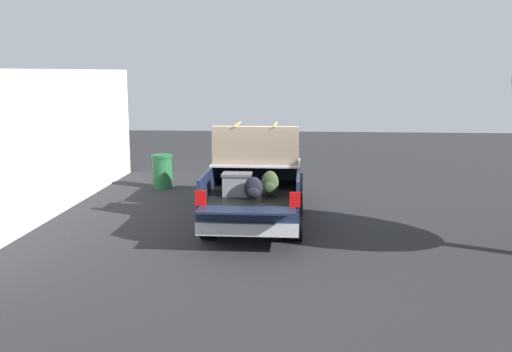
% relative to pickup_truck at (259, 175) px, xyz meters
% --- Properties ---
extents(ground_plane, '(40.00, 40.00, 0.00)m').
position_rel_pickup_truck_xyz_m(ground_plane, '(-0.37, -0.00, -0.96)').
color(ground_plane, '#262628').
extents(pickup_truck, '(6.05, 2.06, 2.23)m').
position_rel_pickup_truck_xyz_m(pickup_truck, '(0.00, 0.00, 0.00)').
color(pickup_truck, '#162138').
rests_on(pickup_truck, ground_plane).
extents(building_facade, '(11.54, 0.36, 3.41)m').
position_rel_pickup_truck_xyz_m(building_facade, '(-0.26, 4.94, 0.75)').
color(building_facade, silver).
rests_on(building_facade, ground_plane).
extents(trash_can, '(0.60, 0.60, 0.98)m').
position_rel_pickup_truck_xyz_m(trash_can, '(3.00, 3.05, -0.46)').
color(trash_can, '#1E592D').
rests_on(trash_can, ground_plane).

